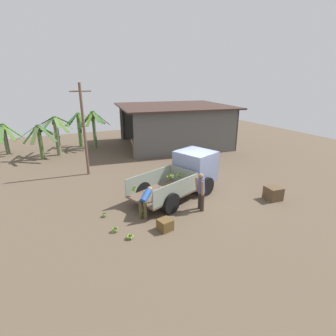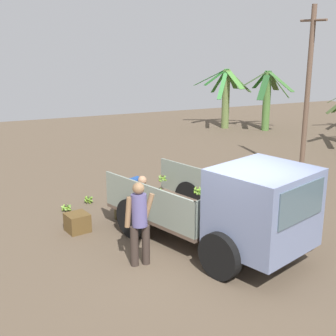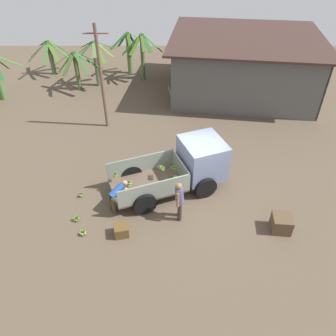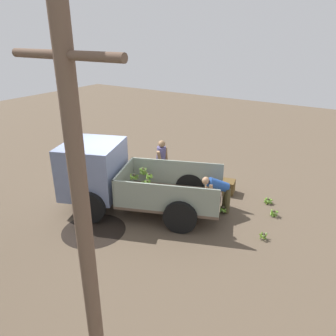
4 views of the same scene
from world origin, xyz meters
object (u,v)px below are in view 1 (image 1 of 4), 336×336
Objects in this scene: banana_bunch_on_ground_2 at (130,236)px; wooden_crate_0 at (165,225)px; person_foreground_visitor at (201,190)px; banana_bunch_on_ground_1 at (105,214)px; banana_bunch_on_ground_0 at (115,229)px; cargo_truck at (189,171)px; utility_pole at (84,129)px; banana_bunch_on_ground_3 at (142,214)px; wooden_crate_1 at (273,193)px; person_bystander_near_shed at (136,146)px; person_worker_loading at (146,200)px.

wooden_crate_0 is at bearing 0.13° from banana_bunch_on_ground_2.
banana_bunch_on_ground_2 is (-3.40, -0.81, -0.83)m from person_foreground_visitor.
wooden_crate_0 reaches higher than banana_bunch_on_ground_2.
banana_bunch_on_ground_0 is at bearing -85.51° from banana_bunch_on_ground_1.
cargo_truck reaches higher than banana_bunch_on_ground_1.
utility_pole is at bearing -57.19° from person_foreground_visitor.
wooden_crate_1 is (6.07, -1.05, 0.18)m from banana_bunch_on_ground_3.
wooden_crate_1 is at bearing -60.48° from cargo_truck.
utility_pole reaches higher than cargo_truck.
utility_pole reaches higher than banana_bunch_on_ground_3.
cargo_truck is at bearing 140.53° from wooden_crate_1.
person_bystander_near_shed is at bearing 70.12° from banana_bunch_on_ground_2.
banana_bunch_on_ground_0 is 0.92× the size of banana_bunch_on_ground_2.
banana_bunch_on_ground_3 is (1.14, -6.15, -2.55)m from utility_pole.
cargo_truck is 19.40× the size of banana_bunch_on_ground_0.
person_bystander_near_shed is 2.54× the size of wooden_crate_1.
person_bystander_near_shed is 8.27m from banana_bunch_on_ground_1.
wooden_crate_1 is at bearing -12.87° from banana_bunch_on_ground_1.
utility_pole is 20.71× the size of banana_bunch_on_ground_0.
banana_bunch_on_ground_0 is (-3.77, -0.15, -0.81)m from person_foreground_visitor.
person_foreground_visitor reaches higher than person_worker_loading.
banana_bunch_on_ground_2 is 1.58m from banana_bunch_on_ground_3.
person_bystander_near_shed is 3.53× the size of wooden_crate_0.
wooden_crate_1 is at bearing 28.90° from person_bystander_near_shed.
person_worker_loading reaches higher than banana_bunch_on_ground_3.
banana_bunch_on_ground_2 is 7.01m from wooden_crate_1.
person_bystander_near_shed reaches higher than person_worker_loading.
wooden_crate_0 is at bearing -154.21° from cargo_truck.
banana_bunch_on_ground_1 is at bearing 167.13° from wooden_crate_1.
utility_pole is at bearing 135.09° from wooden_crate_1.
cargo_truck is 4.24× the size of person_worker_loading.
wooden_crate_1 is (3.67, -9.00, -0.64)m from person_bystander_near_shed.
person_foreground_visitor is 1.46× the size of person_worker_loading.
person_worker_loading reaches higher than banana_bunch_on_ground_1.
banana_bunch_on_ground_0 reaches higher than banana_bunch_on_ground_2.
person_foreground_visitor reaches higher than banana_bunch_on_ground_2.
cargo_truck is 3.48m from banana_bunch_on_ground_3.
person_worker_loading is at bearing -174.07° from cargo_truck.
banana_bunch_on_ground_0 is 0.87× the size of banana_bunch_on_ground_3.
banana_bunch_on_ground_0 is 1.44m from banana_bunch_on_ground_3.
banana_bunch_on_ground_3 is 0.43× the size of wooden_crate_1.
person_worker_loading is (-2.30, 0.49, -0.21)m from person_foreground_visitor.
cargo_truck is 22.55× the size of banana_bunch_on_ground_1.
banana_bunch_on_ground_3 is (-2.41, -7.95, -0.81)m from person_bystander_near_shed.
wooden_crate_0 is (0.44, -1.27, 0.08)m from banana_bunch_on_ground_3.
wooden_crate_0 is at bearing -121.02° from person_worker_loading.
person_worker_loading reaches higher than wooden_crate_1.
wooden_crate_1 is (7.47, -1.71, 0.20)m from banana_bunch_on_ground_1.
wooden_crate_1 is at bearing -53.10° from person_worker_loading.
person_worker_loading is 4.22× the size of banana_bunch_on_ground_2.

